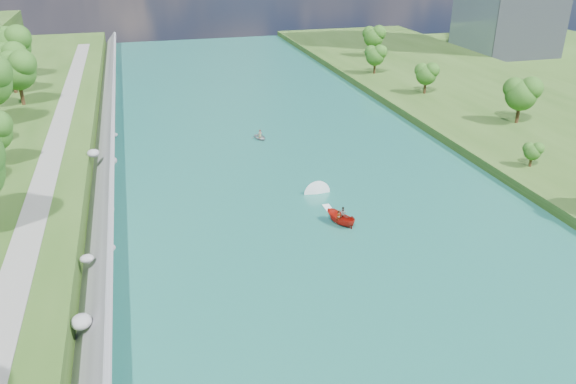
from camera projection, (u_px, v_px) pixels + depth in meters
name	position (u px, v px, depth m)	size (l,w,h in m)	color
ground	(358.00, 268.00, 58.33)	(260.00, 260.00, 0.00)	#2D5119
river_water	(302.00, 190.00, 75.78)	(55.00, 240.00, 0.10)	#185E58
riprap_bank	(101.00, 203.00, 68.04)	(4.61, 236.00, 4.55)	slate
riverside_path	(40.00, 194.00, 66.46)	(3.00, 200.00, 0.10)	gray
trees_east	(517.00, 107.00, 89.53)	(14.64, 136.44, 11.20)	#264E14
motorboat	(336.00, 213.00, 67.85)	(3.60, 19.01, 1.95)	#AE190D
raft	(260.00, 137.00, 94.05)	(2.88, 3.56, 1.59)	gray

